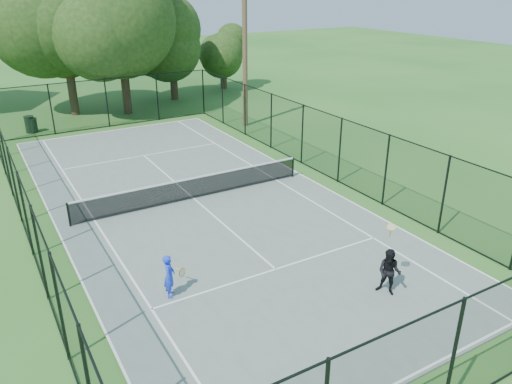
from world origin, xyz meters
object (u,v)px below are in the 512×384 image
tennis_net (193,187)px  utility_pole (245,56)px  trash_bin_right (33,125)px  player_blue (169,276)px  player_black (389,272)px  trash_bin_left (30,124)px

tennis_net → utility_pole: utility_pole is taller
trash_bin_right → player_blue: (0.90, -20.15, 0.29)m
player_black → tennis_net: bearing=103.1°
trash_bin_left → player_black: 24.19m
tennis_net → trash_bin_left: 14.82m
tennis_net → player_black: bearing=-76.9°
trash_bin_right → player_blue: bearing=-87.4°
utility_pole → player_blue: bearing=-126.0°
trash_bin_left → player_black: player_black is taller
player_blue → player_black: bearing=-29.3°
trash_bin_left → player_blue: size_ratio=0.76×
player_blue → tennis_net: bearing=60.7°
trash_bin_right → player_blue: size_ratio=0.65×
trash_bin_left → trash_bin_right: size_ratio=1.18×
trash_bin_right → utility_pole: utility_pole is taller
trash_bin_right → utility_pole: (11.82, -5.11, 3.82)m
player_black → utility_pole: bearing=73.4°
trash_bin_right → tennis_net: bearing=-73.1°
trash_bin_right → player_black: bearing=-74.6°
tennis_net → trash_bin_right: (-4.30, 14.11, -0.14)m
utility_pole → player_blue: (-10.91, -15.05, -3.53)m
tennis_net → player_black: size_ratio=4.98×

